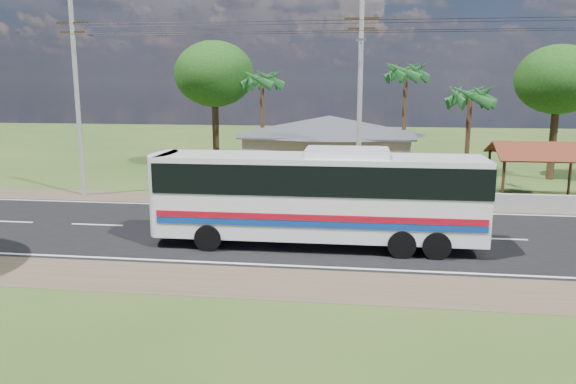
# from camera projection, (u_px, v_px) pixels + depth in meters

# --- Properties ---
(ground) EXTENTS (120.00, 120.00, 0.00)m
(ground) POSITION_uv_depth(u_px,v_px,m) (288.00, 232.00, 25.04)
(ground) COLOR #294318
(ground) RESTS_ON ground
(road) EXTENTS (120.00, 16.00, 0.03)m
(road) POSITION_uv_depth(u_px,v_px,m) (288.00, 232.00, 25.04)
(road) COLOR black
(road) RESTS_ON ground
(house) EXTENTS (12.40, 10.00, 5.00)m
(house) POSITION_uv_depth(u_px,v_px,m) (329.00, 142.00, 37.04)
(house) COLOR tan
(house) RESTS_ON ground
(waiting_shed) EXTENTS (5.20, 4.48, 3.35)m
(waiting_shed) POSITION_uv_depth(u_px,v_px,m) (540.00, 152.00, 31.09)
(waiting_shed) COLOR #372614
(waiting_shed) RESTS_ON ground
(concrete_barrier) EXTENTS (7.00, 0.30, 0.90)m
(concrete_barrier) POSITION_uv_depth(u_px,v_px,m) (533.00, 203.00, 28.84)
(concrete_barrier) COLOR #9E9E99
(concrete_barrier) RESTS_ON ground
(utility_poles) EXTENTS (32.80, 2.22, 11.00)m
(utility_poles) POSITION_uv_depth(u_px,v_px,m) (354.00, 97.00, 29.88)
(utility_poles) COLOR #9E9E99
(utility_poles) RESTS_ON ground
(palm_near) EXTENTS (2.80, 2.80, 6.70)m
(palm_near) POSITION_uv_depth(u_px,v_px,m) (470.00, 97.00, 33.40)
(palm_near) COLOR #47301E
(palm_near) RESTS_ON ground
(palm_mid) EXTENTS (2.80, 2.80, 8.20)m
(palm_mid) POSITION_uv_depth(u_px,v_px,m) (406.00, 73.00, 37.94)
(palm_mid) COLOR #47301E
(palm_mid) RESTS_ON ground
(palm_far) EXTENTS (2.80, 2.80, 7.70)m
(palm_far) POSITION_uv_depth(u_px,v_px,m) (262.00, 80.00, 39.82)
(palm_far) COLOR #47301E
(palm_far) RESTS_ON ground
(tree_behind_house) EXTENTS (6.00, 6.00, 9.61)m
(tree_behind_house) POSITION_uv_depth(u_px,v_px,m) (214.00, 74.00, 42.20)
(tree_behind_house) COLOR #47301E
(tree_behind_house) RESTS_ON ground
(tree_behind_shed) EXTENTS (5.60, 5.60, 9.02)m
(tree_behind_shed) POSITION_uv_depth(u_px,v_px,m) (558.00, 80.00, 37.22)
(tree_behind_shed) COLOR #47301E
(tree_behind_shed) RESTS_ON ground
(coach_bus) EXTENTS (13.00, 2.93, 4.03)m
(coach_bus) POSITION_uv_depth(u_px,v_px,m) (320.00, 190.00, 22.50)
(coach_bus) COLOR silver
(coach_bus) RESTS_ON ground
(motorcycle) EXTENTS (1.82, 0.95, 0.91)m
(motorcycle) POSITION_uv_depth(u_px,v_px,m) (389.00, 199.00, 29.94)
(motorcycle) COLOR black
(motorcycle) RESTS_ON ground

